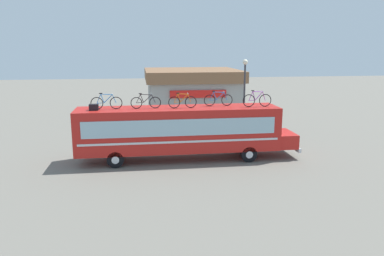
{
  "coord_description": "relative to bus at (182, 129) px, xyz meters",
  "views": [
    {
      "loc": [
        -2.28,
        -21.77,
        6.64
      ],
      "look_at": [
        0.81,
        0.0,
        1.91
      ],
      "focal_mm": 35.5,
      "sensor_mm": 36.0,
      "label": 1
    }
  ],
  "objects": [
    {
      "name": "bus",
      "position": [
        0.0,
        0.0,
        0.0
      ],
      "size": [
        13.13,
        2.51,
        3.15
      ],
      "color": "red",
      "rests_on": "ground"
    },
    {
      "name": "rooftop_bicycle_3",
      "position": [
        0.02,
        -0.19,
        1.68
      ],
      "size": [
        1.65,
        0.44,
        0.9
      ],
      "color": "black",
      "rests_on": "bus"
    },
    {
      "name": "street_lamp",
      "position": [
        5.31,
        5.46,
        1.85
      ],
      "size": [
        0.39,
        0.39,
        5.73
      ],
      "color": "#38383D",
      "rests_on": "ground"
    },
    {
      "name": "roadside_building",
      "position": [
        2.99,
        16.98,
        0.38
      ],
      "size": [
        9.46,
        9.06,
        4.33
      ],
      "color": "#9E9E99",
      "rests_on": "ground"
    },
    {
      "name": "rooftop_bicycle_4",
      "position": [
        2.24,
        0.33,
        1.68
      ],
      "size": [
        1.75,
        0.44,
        0.91
      ],
      "color": "black",
      "rests_on": "bus"
    },
    {
      "name": "rooftop_bicycle_2",
      "position": [
        -2.08,
        -0.03,
        1.67
      ],
      "size": [
        1.74,
        0.44,
        0.88
      ],
      "color": "black",
      "rests_on": "bus"
    },
    {
      "name": "luggage_bag_1",
      "position": [
        -4.98,
        -0.29,
        1.48
      ],
      "size": [
        0.51,
        0.35,
        0.35
      ],
      "primitive_type": "cube",
      "color": "black",
      "rests_on": "bus"
    },
    {
      "name": "ground_plane",
      "position": [
        -0.2,
        -0.0,
        -1.85
      ],
      "size": [
        120.0,
        120.0,
        0.0
      ],
      "primitive_type": "plane",
      "color": "slate"
    },
    {
      "name": "rooftop_bicycle_5",
      "position": [
        4.44,
        -0.31,
        1.71
      ],
      "size": [
        1.74,
        0.44,
        0.98
      ],
      "color": "black",
      "rests_on": "bus"
    },
    {
      "name": "rooftop_bicycle_1",
      "position": [
        -4.3,
        -0.01,
        1.69
      ],
      "size": [
        1.77,
        0.44,
        0.94
      ],
      "color": "black",
      "rests_on": "bus"
    }
  ]
}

